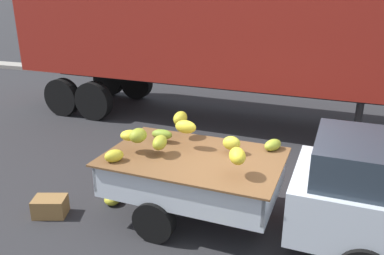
{
  "coord_description": "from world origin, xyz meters",
  "views": [
    {
      "loc": [
        1.0,
        -5.01,
        3.57
      ],
      "look_at": [
        -1.07,
        1.0,
        1.27
      ],
      "focal_mm": 36.63,
      "sensor_mm": 36.0,
      "label": 1
    }
  ],
  "objects_px": {
    "produce_crate": "(50,207)",
    "fallen_banana_bunch_near_tailgate": "(112,199)",
    "semi_trailer": "(229,28)",
    "pickup_truck": "(319,189)"
  },
  "relations": [
    {
      "from": "fallen_banana_bunch_near_tailgate",
      "to": "produce_crate",
      "type": "distance_m",
      "value": 1.01
    },
    {
      "from": "semi_trailer",
      "to": "fallen_banana_bunch_near_tailgate",
      "type": "height_order",
      "value": "semi_trailer"
    },
    {
      "from": "produce_crate",
      "to": "fallen_banana_bunch_near_tailgate",
      "type": "bearing_deg",
      "value": 38.75
    },
    {
      "from": "produce_crate",
      "to": "semi_trailer",
      "type": "bearing_deg",
      "value": 74.19
    },
    {
      "from": "semi_trailer",
      "to": "produce_crate",
      "type": "height_order",
      "value": "semi_trailer"
    },
    {
      "from": "pickup_truck",
      "to": "semi_trailer",
      "type": "height_order",
      "value": "semi_trailer"
    },
    {
      "from": "pickup_truck",
      "to": "produce_crate",
      "type": "xyz_separation_m",
      "value": [
        -4.13,
        -0.64,
        -0.72
      ]
    },
    {
      "from": "pickup_truck",
      "to": "fallen_banana_bunch_near_tailgate",
      "type": "distance_m",
      "value": 3.44
    },
    {
      "from": "pickup_truck",
      "to": "produce_crate",
      "type": "height_order",
      "value": "pickup_truck"
    },
    {
      "from": "fallen_banana_bunch_near_tailgate",
      "to": "produce_crate",
      "type": "relative_size",
      "value": 0.55
    }
  ]
}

